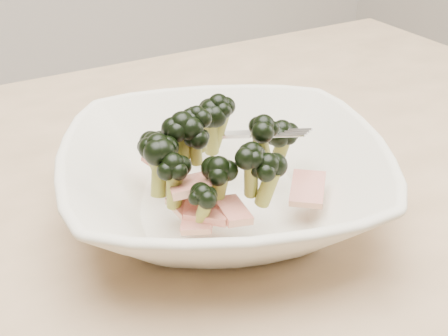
# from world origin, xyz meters

# --- Properties ---
(dining_table) EXTENTS (1.20, 0.80, 0.75)m
(dining_table) POSITION_xyz_m (0.00, 0.00, 0.65)
(dining_table) COLOR tan
(dining_table) RESTS_ON ground
(broccoli_dish) EXTENTS (0.39, 0.39, 0.11)m
(broccoli_dish) POSITION_xyz_m (0.02, -0.05, 0.79)
(broccoli_dish) COLOR beige
(broccoli_dish) RESTS_ON dining_table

